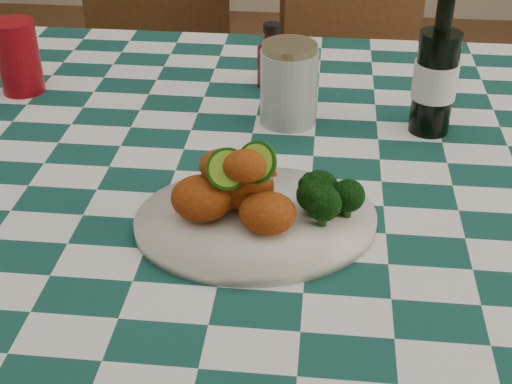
# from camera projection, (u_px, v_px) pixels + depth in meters

# --- Properties ---
(dining_table) EXTENTS (1.66, 1.06, 0.79)m
(dining_table) POSITION_uv_depth(u_px,v_px,m) (249.00, 335.00, 1.33)
(dining_table) COLOR #13443C
(dining_table) RESTS_ON ground
(plate) EXTENTS (0.37, 0.31, 0.02)m
(plate) POSITION_uv_depth(u_px,v_px,m) (256.00, 221.00, 0.95)
(plate) COLOR silver
(plate) RESTS_ON dining_table
(fried_chicken_pile) EXTENTS (0.15, 0.11, 0.10)m
(fried_chicken_pile) POSITION_uv_depth(u_px,v_px,m) (246.00, 183.00, 0.91)
(fried_chicken_pile) COLOR #AC4110
(fried_chicken_pile) RESTS_ON plate
(broccoli_side) EXTENTS (0.08, 0.08, 0.06)m
(broccoli_side) POSITION_uv_depth(u_px,v_px,m) (332.00, 197.00, 0.93)
(broccoli_side) COLOR black
(broccoli_side) RESTS_ON plate
(red_tumbler) EXTENTS (0.09, 0.09, 0.13)m
(red_tumbler) POSITION_uv_depth(u_px,v_px,m) (18.00, 57.00, 1.28)
(red_tumbler) COLOR maroon
(red_tumbler) RESTS_ON dining_table
(ketchup_bottle) EXTENTS (0.06, 0.06, 0.12)m
(ketchup_bottle) POSITION_uv_depth(u_px,v_px,m) (272.00, 55.00, 1.30)
(ketchup_bottle) COLOR #6E0505
(ketchup_bottle) RESTS_ON dining_table
(mason_jar) EXTENTS (0.11, 0.11, 0.14)m
(mason_jar) POSITION_uv_depth(u_px,v_px,m) (289.00, 84.00, 1.17)
(mason_jar) COLOR #B2BCBA
(mason_jar) RESTS_ON dining_table
(beer_bottle) EXTENTS (0.09, 0.09, 0.24)m
(beer_bottle) POSITION_uv_depth(u_px,v_px,m) (438.00, 63.00, 1.12)
(beer_bottle) COLOR black
(beer_bottle) RESTS_ON dining_table
(wooden_chair_left) EXTENTS (0.45, 0.46, 0.88)m
(wooden_chair_left) POSITION_uv_depth(u_px,v_px,m) (157.00, 122.00, 1.96)
(wooden_chair_left) COLOR #472814
(wooden_chair_left) RESTS_ON ground
(wooden_chair_right) EXTENTS (0.53, 0.54, 0.88)m
(wooden_chair_right) POSITION_uv_depth(u_px,v_px,m) (374.00, 137.00, 1.89)
(wooden_chair_right) COLOR #472814
(wooden_chair_right) RESTS_ON ground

